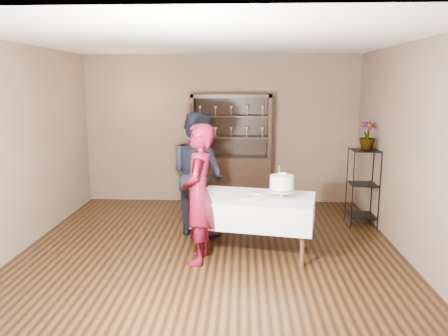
{
  "coord_description": "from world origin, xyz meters",
  "views": [
    {
      "loc": [
        0.43,
        -5.49,
        2.19
      ],
      "look_at": [
        0.17,
        0.1,
        1.1
      ],
      "focal_mm": 35.0,
      "sensor_mm": 36.0,
      "label": 1
    }
  ],
  "objects_px": {
    "woman": "(199,194)",
    "potted_plant": "(368,136)",
    "man": "(198,174)",
    "cake": "(282,184)",
    "plant_etagere": "(363,184)",
    "cake_table": "(255,210)",
    "china_hutch": "(231,169)"
  },
  "relations": [
    {
      "from": "plant_etagere",
      "to": "cake",
      "type": "xyz_separation_m",
      "value": [
        -1.37,
        -1.28,
        0.28
      ]
    },
    {
      "from": "woman",
      "to": "china_hutch",
      "type": "bearing_deg",
      "value": 175.98
    },
    {
      "from": "man",
      "to": "cake_table",
      "type": "bearing_deg",
      "value": -174.28
    },
    {
      "from": "china_hutch",
      "to": "potted_plant",
      "type": "distance_m",
      "value": 2.46
    },
    {
      "from": "woman",
      "to": "man",
      "type": "xyz_separation_m",
      "value": [
        -0.12,
        1.01,
        0.04
      ]
    },
    {
      "from": "cake",
      "to": "potted_plant",
      "type": "xyz_separation_m",
      "value": [
        1.4,
        1.32,
        0.47
      ]
    },
    {
      "from": "plant_etagere",
      "to": "potted_plant",
      "type": "xyz_separation_m",
      "value": [
        0.04,
        0.03,
        0.75
      ]
    },
    {
      "from": "china_hutch",
      "to": "plant_etagere",
      "type": "xyz_separation_m",
      "value": [
        2.08,
        -1.05,
        -0.01
      ]
    },
    {
      "from": "woman",
      "to": "cake",
      "type": "relative_size",
      "value": 3.71
    },
    {
      "from": "china_hutch",
      "to": "plant_etagere",
      "type": "relative_size",
      "value": 1.67
    },
    {
      "from": "plant_etagere",
      "to": "woman",
      "type": "relative_size",
      "value": 0.7
    },
    {
      "from": "china_hutch",
      "to": "plant_etagere",
      "type": "height_order",
      "value": "china_hutch"
    },
    {
      "from": "china_hutch",
      "to": "man",
      "type": "relative_size",
      "value": 1.11
    },
    {
      "from": "china_hutch",
      "to": "potted_plant",
      "type": "height_order",
      "value": "china_hutch"
    },
    {
      "from": "woman",
      "to": "potted_plant",
      "type": "bearing_deg",
      "value": 126.2
    },
    {
      "from": "man",
      "to": "cake",
      "type": "xyz_separation_m",
      "value": [
        1.15,
        -0.72,
        0.04
      ]
    },
    {
      "from": "woman",
      "to": "cake",
      "type": "xyz_separation_m",
      "value": [
        1.03,
        0.28,
        0.07
      ]
    },
    {
      "from": "cake_table",
      "to": "woman",
      "type": "relative_size",
      "value": 0.96
    },
    {
      "from": "cake_table",
      "to": "cake",
      "type": "height_order",
      "value": "cake"
    },
    {
      "from": "cake_table",
      "to": "woman",
      "type": "height_order",
      "value": "woman"
    },
    {
      "from": "plant_etagere",
      "to": "woman",
      "type": "bearing_deg",
      "value": -146.96
    },
    {
      "from": "china_hutch",
      "to": "plant_etagere",
      "type": "distance_m",
      "value": 2.33
    },
    {
      "from": "cake_table",
      "to": "man",
      "type": "height_order",
      "value": "man"
    },
    {
      "from": "cake_table",
      "to": "woman",
      "type": "distance_m",
      "value": 0.83
    },
    {
      "from": "plant_etagere",
      "to": "man",
      "type": "relative_size",
      "value": 0.67
    },
    {
      "from": "plant_etagere",
      "to": "cake_table",
      "type": "distance_m",
      "value": 2.09
    },
    {
      "from": "cake_table",
      "to": "potted_plant",
      "type": "bearing_deg",
      "value": 35.89
    },
    {
      "from": "china_hutch",
      "to": "man",
      "type": "bearing_deg",
      "value": -105.2
    },
    {
      "from": "plant_etagere",
      "to": "cake",
      "type": "distance_m",
      "value": 1.9
    },
    {
      "from": "woman",
      "to": "potted_plant",
      "type": "relative_size",
      "value": 4.02
    },
    {
      "from": "cake_table",
      "to": "man",
      "type": "relative_size",
      "value": 0.92
    },
    {
      "from": "plant_etagere",
      "to": "woman",
      "type": "height_order",
      "value": "woman"
    }
  ]
}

